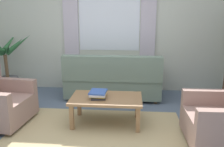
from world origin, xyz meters
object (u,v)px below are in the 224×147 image
Objects in this scene: book_stack_on_table at (98,94)px; potted_plant at (8,71)px; armchair_right at (223,120)px; couch at (113,81)px; coffee_table at (106,101)px.

potted_plant reaches higher than book_stack_on_table.
armchair_right is at bearing -24.33° from potted_plant.
armchair_right is at bearing 133.91° from couch.
armchair_right is 1.66m from coffee_table.
couch is 5.82× the size of book_stack_on_table.
armchair_right is 1.78m from book_stack_on_table.
armchair_right is at bearing -16.67° from coffee_table.
coffee_table is 2.58m from potted_plant.
armchair_right is 2.70× the size of book_stack_on_table.
armchair_right reaches higher than coffee_table.
book_stack_on_table is 2.48m from potted_plant.
couch reaches higher than coffee_table.
potted_plant reaches higher than armchair_right.
couch is at bearing 83.54° from book_stack_on_table.
coffee_table is (-1.59, 0.48, 0.03)m from armchair_right.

